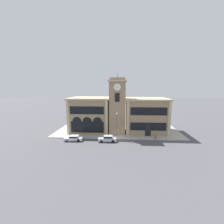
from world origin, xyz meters
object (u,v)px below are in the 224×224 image
Objects in this scene: parked_car_near at (74,138)px; fire_hydrant at (110,137)px; parked_car_mid at (108,138)px; street_lamp at (117,122)px; bollard at (155,137)px.

parked_car_near is 5.13× the size of fire_hydrant.
parked_car_mid is 0.69× the size of street_lamp.
bollard is (11.64, 2.11, -0.09)m from parked_car_mid.
street_lamp is at bearing -173.21° from parked_car_near.
parked_car_near is at bearing -173.93° from bollard.
street_lamp is 6.08× the size of bollard.
street_lamp is 4.11m from fire_hydrant.
parked_car_near is 8.86m from fire_hydrant.
parked_car_near is at bearing -167.71° from fire_hydrant.
street_lamp is (10.35, 1.93, 3.64)m from parked_car_near.
parked_car_near reaches higher than fire_hydrant.
parked_car_mid reaches higher than bollard.
fire_hydrant is (-1.69, -0.04, -3.75)m from street_lamp.
street_lamp is at bearing 1.34° from fire_hydrant.
street_lamp reaches higher than parked_car_near.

